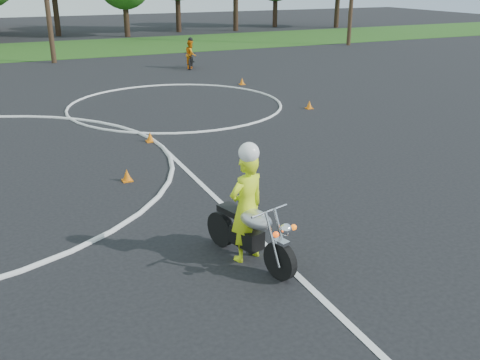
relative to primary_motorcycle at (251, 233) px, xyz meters
name	(u,v)px	position (x,y,z in m)	size (l,w,h in m)	color
course_markings	(17,151)	(-3.33, 8.30, -0.55)	(19.05, 19.05, 0.12)	silver
primary_motorcycle	(251,233)	(0.00, 0.00, 0.00)	(0.87, 2.12, 1.14)	black
rider_primary_grp	(247,204)	(-0.01, 0.14, 0.47)	(0.80, 0.64, 2.12)	#DFFF1A
rider_second_grp	(191,57)	(5.94, 19.92, 0.01)	(1.23, 1.77, 1.61)	black
traffic_cones	(138,153)	(-0.36, 6.35, -0.42)	(15.48, 15.72, 0.30)	orange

